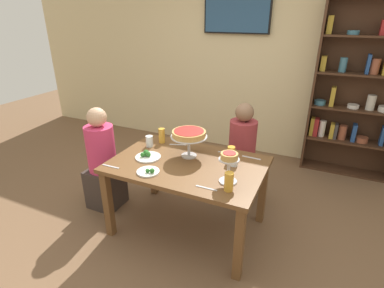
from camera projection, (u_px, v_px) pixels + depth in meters
ground_plane at (188, 227)px, 3.09m from camera, size 12.00×12.00×0.00m
rear_partition at (253, 59)px, 4.35m from camera, size 8.00×0.12×2.80m
dining_table at (188, 172)px, 2.83m from camera, size 1.41×0.94×0.74m
bookshelf at (358, 92)px, 3.77m from camera, size 1.10×0.30×2.21m
television at (237, 11)px, 4.12m from camera, size 0.94×0.05×0.58m
diner_head_west at (103, 166)px, 3.26m from camera, size 0.34×0.34×1.15m
diner_far_right at (241, 159)px, 3.41m from camera, size 0.34×0.34×1.15m
deep_dish_pizza_stand at (189, 135)px, 2.83m from camera, size 0.35×0.35×0.26m
personal_pizza_stand at (229, 162)px, 2.40m from camera, size 0.17×0.17×0.27m
salad_plate_near_diner at (147, 156)px, 2.88m from camera, size 0.25×0.25×0.07m
salad_plate_far_diner at (149, 171)px, 2.61m from camera, size 0.20×0.20×0.06m
beer_glass_amber_tall at (231, 154)px, 2.78m from camera, size 0.07×0.07×0.15m
beer_glass_amber_short at (229, 182)px, 2.33m from camera, size 0.07×0.07×0.16m
beer_glass_amber_spare at (162, 136)px, 3.20m from camera, size 0.07×0.07×0.16m
water_glass_clear_near at (234, 161)px, 2.72m from camera, size 0.07×0.07×0.09m
water_glass_clear_far at (149, 141)px, 3.11m from camera, size 0.08×0.08×0.11m
cutlery_fork_near at (206, 188)px, 2.38m from camera, size 0.18×0.02×0.00m
cutlery_knife_near at (111, 166)px, 2.72m from camera, size 0.18×0.02×0.00m
cutlery_fork_far at (178, 145)px, 3.17m from camera, size 0.18×0.07×0.00m
cutlery_knife_far at (227, 153)px, 2.99m from camera, size 0.18×0.05×0.00m
cutlery_spare_fork at (251, 158)px, 2.88m from camera, size 0.18×0.02×0.00m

